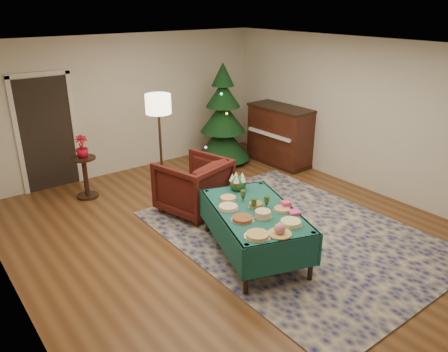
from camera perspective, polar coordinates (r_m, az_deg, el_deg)
room_shell at (r=6.08m, az=1.81°, el=3.54°), size 7.00×7.00×7.00m
doorway at (r=8.50m, az=-22.16°, el=5.50°), size 1.08×0.04×2.16m
rug at (r=6.69m, az=9.09°, el=-7.52°), size 3.20×4.20×0.02m
buffet_table at (r=5.89m, az=4.02°, el=-5.59°), size 1.54×2.00×0.69m
platter_0 at (r=5.19m, az=4.39°, el=-7.71°), size 0.32×0.32×0.04m
platter_1 at (r=5.24m, az=7.29°, el=-7.03°), size 0.30×0.30×0.15m
platter_2 at (r=5.49m, az=8.71°, el=-6.06°), size 0.30×0.30×0.06m
platter_3 at (r=5.54m, az=2.44°, el=-5.60°), size 0.30×0.30×0.05m
platter_4 at (r=5.62m, az=5.09°, el=-5.00°), size 0.24×0.24×0.09m
platter_5 at (r=5.83m, az=7.58°, el=-4.35°), size 0.25×0.25×0.04m
platter_6 at (r=5.83m, az=0.55°, el=-4.12°), size 0.29×0.29×0.05m
platter_7 at (r=5.88m, az=4.19°, el=-3.83°), size 0.22×0.22×0.07m
platter_8 at (r=6.10m, az=0.54°, el=-2.93°), size 0.25×0.25×0.04m
goblet_0 at (r=6.03m, az=2.50°, el=-2.56°), size 0.07×0.07×0.16m
goblet_1 at (r=5.88m, az=5.59°, el=-3.32°), size 0.07×0.07×0.16m
goblet_2 at (r=5.79m, az=3.92°, el=-3.64°), size 0.07×0.07×0.16m
napkin_stack at (r=5.78m, az=9.17°, el=-4.71°), size 0.17×0.17×0.04m
gift_box at (r=5.91m, az=8.07°, el=-3.73°), size 0.14×0.14×0.09m
centerpiece at (r=6.37m, az=1.83°, el=-0.82°), size 0.25×0.25×0.28m
armchair at (r=7.13m, az=-4.03°, el=-0.92°), size 1.18×1.14×1.01m
floor_lamp at (r=7.61m, az=-8.55°, el=8.49°), size 0.44×0.44×1.80m
side_table at (r=8.06m, az=-17.61°, el=-0.25°), size 0.42×0.42×0.75m
potted_plant at (r=7.90m, az=-18.02°, el=3.07°), size 0.22×0.39×0.22m
christmas_tree at (r=9.24m, az=-0.14°, el=7.46°), size 1.28×1.28×2.13m
piano at (r=9.36m, az=7.28°, el=5.22°), size 0.72×1.45×1.23m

